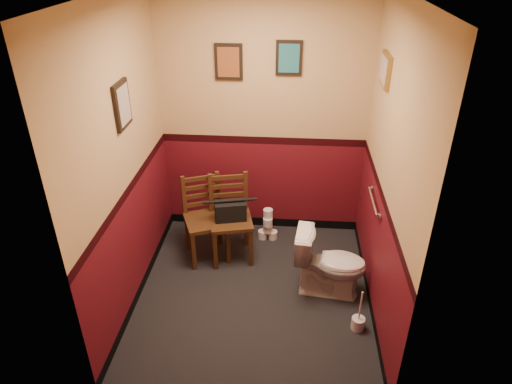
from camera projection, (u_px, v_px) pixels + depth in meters
The scene contains 16 objects.
floor at pixel (254, 293), 4.46m from camera, with size 2.20×2.40×0.00m, color black.
wall_back at pixel (263, 119), 4.83m from camera, with size 2.20×2.70×0.00m, color #560E18.
wall_front at pixel (237, 260), 2.75m from camera, with size 2.20×2.70×0.00m, color #560E18.
wall_left at pixel (125, 165), 3.87m from camera, with size 2.40×2.70×0.00m, color #560E18.
wall_right at pixel (388, 175), 3.71m from camera, with size 2.40×2.70×0.00m, color #560E18.
grab_bar at pixel (374, 202), 4.13m from camera, with size 0.05×0.56×0.06m.
framed_print_back_a at pixel (229, 62), 4.54m from camera, with size 0.28×0.04×0.36m.
framed_print_back_b at pixel (289, 58), 4.47m from camera, with size 0.26×0.04×0.34m.
framed_print_left at pixel (122, 105), 3.70m from camera, with size 0.04×0.30×0.38m.
framed_print_right at pixel (385, 70), 3.89m from camera, with size 0.04×0.34×0.28m.
toilet at pixel (330, 264), 4.33m from camera, with size 0.38×0.68×0.67m, color white.
toilet_brush at pixel (358, 323), 4.03m from camera, with size 0.12×0.12×0.42m.
chair_left at pixel (205, 218), 4.79m from camera, with size 0.55×0.55×0.91m.
chair_right at pixel (230, 218), 4.78m from camera, with size 0.52×0.52×0.92m.
handbag at pixel (230, 211), 4.69m from camera, with size 0.35×0.23×0.23m.
tp_stack at pixel (268, 227), 5.18m from camera, with size 0.22×0.14×0.39m.
Camera 1 is at (0.30, -3.37, 3.06)m, focal length 32.00 mm.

